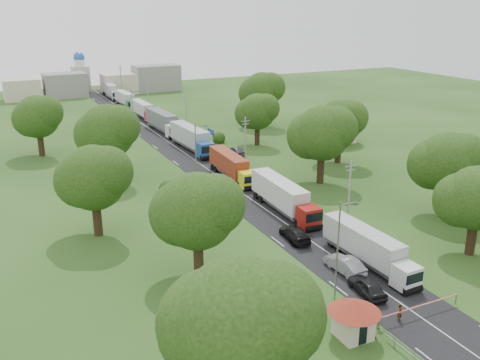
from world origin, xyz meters
TOP-DOWN VIEW (x-y plane):
  - ground at (0.00, 0.00)m, footprint 260.00×260.00m
  - road at (0.00, 20.00)m, footprint 8.00×200.00m
  - boom_barrier at (-1.36, -25.00)m, footprint 9.22×0.35m
  - guard_booth at (-7.20, -25.00)m, footprint 4.40×4.40m
  - info_sign at (5.20, 35.00)m, footprint 0.12×3.10m
  - pole_1 at (5.50, -7.00)m, footprint 1.60×0.24m
  - pole_2 at (5.50, 21.00)m, footprint 1.60×0.24m
  - pole_3 at (5.50, 49.00)m, footprint 1.60×0.24m
  - pole_4 at (5.50, 77.00)m, footprint 1.60×0.24m
  - pole_5 at (5.50, 105.00)m, footprint 1.60×0.24m
  - lamp_0 at (-5.35, -20.00)m, footprint 2.03×0.22m
  - lamp_1 at (-5.35, 15.00)m, footprint 2.03×0.22m
  - lamp_2 at (-5.35, 50.00)m, footprint 2.03×0.22m
  - tree_2 at (13.99, -17.86)m, footprint 8.00×8.00m
  - tree_3 at (19.99, -7.84)m, footprint 8.80×8.80m
  - tree_4 at (12.99, 10.17)m, footprint 9.60×9.60m
  - tree_5 at (21.99, 18.16)m, footprint 8.80×8.80m
  - tree_6 at (14.99, 35.14)m, footprint 8.00×8.00m
  - tree_7 at (23.99, 50.17)m, footprint 9.60×9.60m
  - tree_9 at (-20.01, -29.83)m, footprint 9.60×9.60m
  - tree_10 at (-15.01, -9.84)m, footprint 8.80×8.80m
  - tree_11 at (-22.01, 5.16)m, footprint 8.80×8.80m
  - tree_12 at (-16.01, 25.17)m, footprint 9.60×9.60m
  - tree_13 at (-24.01, 45.16)m, footprint 8.80×8.80m
  - house_cream at (30.00, 30.00)m, footprint 10.08×10.08m
  - distant_town at (0.68, 110.00)m, footprint 52.00×8.00m
  - church at (-4.00, 118.00)m, footprint 5.00×5.00m
  - truck_0 at (2.10, -15.15)m, footprint 2.62×13.58m
  - truck_1 at (1.71, 2.01)m, footprint 2.95×14.84m
  - truck_2 at (1.60, 18.19)m, footprint 2.79×13.82m
  - truck_3 at (2.00, 36.73)m, footprint 3.42×15.75m
  - truck_4 at (1.81, 53.55)m, footprint 3.30×15.53m
  - truck_5 at (2.16, 70.27)m, footprint 2.70×13.50m
  - truck_6 at (2.12, 86.97)m, footprint 2.81×13.53m
  - truck_7 at (1.82, 103.31)m, footprint 3.28×14.55m
  - car_lane_front at (-1.77, -20.00)m, footprint 2.55×5.04m
  - car_lane_mid at (-1.00, -15.44)m, footprint 2.03×5.17m
  - car_lane_rear at (-1.54, -6.46)m, footprint 2.80×5.64m
  - car_verge_near at (6.33, 9.32)m, footprint 3.39×5.99m
  - car_verge_far at (7.95, 30.02)m, footprint 2.25×4.94m
  - pedestrian_near at (-2.12, -24.95)m, footprint 0.68×0.58m
  - pedestrian_booth at (-5.79, -26.00)m, footprint 1.11×1.07m

SIDE VIEW (x-z plane):
  - ground at x=0.00m, z-range 0.00..0.00m
  - road at x=0.00m, z-range -0.02..0.02m
  - car_lane_rear at x=-1.54m, z-range 0.00..1.58m
  - pedestrian_near at x=-2.12m, z-range 0.00..1.58m
  - car_verge_near at x=6.33m, z-range 0.00..1.58m
  - car_lane_front at x=-1.77m, z-range 0.00..1.64m
  - car_verge_far at x=7.95m, z-range 0.00..1.64m
  - car_lane_mid at x=-1.00m, z-range 0.00..1.68m
  - boom_barrier at x=-1.36m, z-range 0.30..1.48m
  - pedestrian_booth at x=-5.79m, z-range 0.00..1.81m
  - truck_5 at x=2.16m, z-range 0.11..3.85m
  - truck_6 at x=2.12m, z-range 0.11..3.85m
  - truck_0 at x=2.10m, z-range 0.11..3.87m
  - truck_2 at x=1.60m, z-range 0.12..3.94m
  - truck_7 at x=1.82m, z-range 0.12..4.14m
  - guard_booth at x=-7.20m, z-range 0.44..3.89m
  - truck_1 at x=1.71m, z-range 0.13..4.23m
  - truck_4 at x=1.81m, z-range 0.13..4.42m
  - truck_3 at x=2.00m, z-range 0.13..4.48m
  - info_sign at x=5.20m, z-range 0.95..5.05m
  - distant_town at x=0.68m, z-range -0.51..7.49m
  - house_cream at x=30.00m, z-range 0.74..6.54m
  - pole_1 at x=5.50m, z-range 0.18..9.18m
  - pole_2 at x=5.50m, z-range 0.18..9.18m
  - pole_3 at x=5.50m, z-range 0.18..9.18m
  - pole_4 at x=5.50m, z-range 0.18..9.18m
  - pole_5 at x=5.50m, z-range 0.18..9.18m
  - church at x=-4.00m, z-range -0.76..11.54m
  - lamp_0 at x=-5.35m, z-range 0.55..10.55m
  - lamp_1 at x=-5.35m, z-range 0.55..10.55m
  - lamp_2 at x=-5.35m, z-range 0.55..10.55m
  - tree_2 at x=13.99m, z-range 1.55..11.65m
  - tree_6 at x=14.99m, z-range 1.55..11.65m
  - tree_3 at x=19.99m, z-range 1.69..12.76m
  - tree_5 at x=21.99m, z-range 1.69..12.76m
  - tree_10 at x=-15.01m, z-range 1.69..12.76m
  - tree_11 at x=-22.01m, z-range 1.69..12.76m
  - tree_13 at x=-24.01m, z-range 1.69..12.76m
  - tree_4 at x=12.99m, z-range 1.83..13.88m
  - tree_7 at x=23.99m, z-range 1.83..13.88m
  - tree_9 at x=-20.01m, z-range 1.83..13.88m
  - tree_12 at x=-16.01m, z-range 1.83..13.88m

